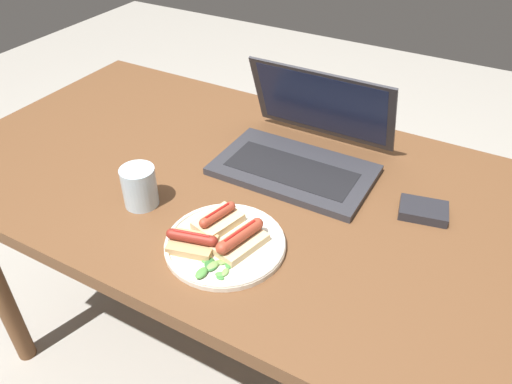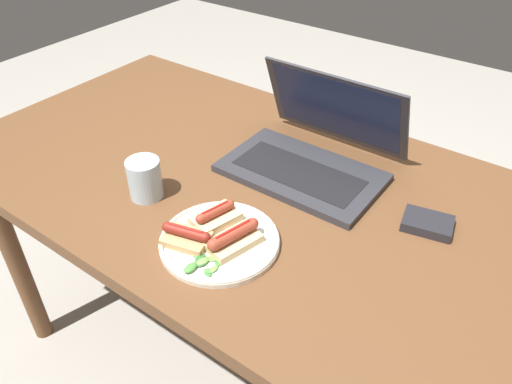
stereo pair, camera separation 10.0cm
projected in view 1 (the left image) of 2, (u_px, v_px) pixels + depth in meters
ground_plane at (239, 362)px, 1.67m from camera, size 6.00×6.00×0.00m
desk at (234, 204)px, 1.26m from camera, size 1.47×0.83×0.76m
laptop at (302, 150)px, 1.23m from camera, size 0.38×0.31×0.22m
plate at (225, 243)px, 1.01m from camera, size 0.25×0.25×0.02m
sausage_toast_left at (218, 219)px, 1.04m from camera, size 0.09×0.11×0.04m
sausage_toast_middle at (240, 240)px, 0.98m from camera, size 0.09×0.12×0.04m
sausage_toast_right at (192, 242)px, 0.98m from camera, size 0.10×0.09×0.04m
salad_pile at (212, 268)px, 0.94m from camera, size 0.07×0.07×0.01m
drinking_glass at (139, 187)px, 1.10m from camera, size 0.08×0.08×0.09m
external_drive at (423, 211)px, 1.09m from camera, size 0.12×0.09×0.02m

